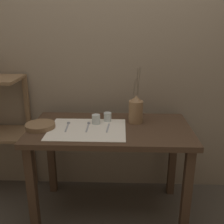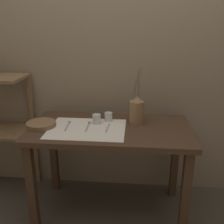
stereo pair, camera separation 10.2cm
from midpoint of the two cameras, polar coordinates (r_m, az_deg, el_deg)
The scene contains 11 objects.
ground_plane at distance 2.38m, azimuth 0.94°, elevation -20.57°, with size 12.00×12.00×0.00m, color #473F35.
stone_wall_back at distance 2.30m, azimuth 1.94°, elevation 11.06°, with size 7.00×0.06×2.40m.
wooden_table at distance 2.03m, azimuth 1.04°, elevation -6.27°, with size 1.22×0.65×0.76m.
linen_cloth at distance 1.95m, azimuth -3.97°, elevation -3.65°, with size 0.57×0.43×0.00m.
pitcher_with_flowers at distance 2.04m, azimuth 6.80°, elevation 0.33°, with size 0.11×0.11×0.44m.
wooden_bowl at distance 2.04m, azimuth -13.79°, elevation -2.64°, with size 0.22×0.22×0.04m.
glass_tumbler_near at distance 2.04m, azimuth -1.94°, elevation -1.52°, with size 0.06×0.06×0.07m.
glass_tumbler_far at distance 2.09m, azimuth 0.63°, elevation -1.05°, with size 0.06×0.06×0.07m.
spoon_inner at distance 2.05m, azimuth -8.01°, elevation -2.55°, with size 0.03×0.18×0.02m.
spoon_outer at distance 2.02m, azimuth -3.66°, elevation -2.70°, with size 0.02×0.18×0.02m.
fork_outer at distance 1.96m, azimuth 0.56°, elevation -3.46°, with size 0.02×0.17×0.00m.
Camera 2 is at (0.18, -1.83, 1.51)m, focal length 42.00 mm.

